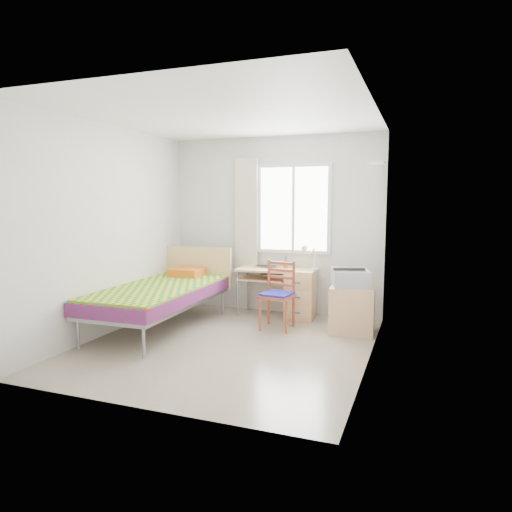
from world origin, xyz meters
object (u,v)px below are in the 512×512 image
(chair, at_px, (279,290))
(cabinet, at_px, (352,310))
(desk, at_px, (296,292))
(bed, at_px, (163,292))
(printer, at_px, (350,277))

(chair, height_order, cabinet, chair)
(desk, bearing_deg, cabinet, -31.64)
(chair, bearing_deg, cabinet, 13.88)
(bed, xyz_separation_m, chair, (1.43, 0.53, 0.03))
(desk, height_order, printer, printer)
(printer, bearing_deg, cabinet, -62.30)
(desk, distance_m, chair, 0.59)
(chair, xyz_separation_m, printer, (0.90, 0.15, 0.20))
(bed, relative_size, chair, 2.55)
(desk, bearing_deg, printer, -30.59)
(bed, height_order, printer, bed)
(desk, distance_m, cabinet, 0.98)
(bed, xyz_separation_m, cabinet, (2.36, 0.64, -0.18))
(desk, height_order, cabinet, desk)
(bed, xyz_separation_m, desk, (1.50, 1.10, -0.09))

